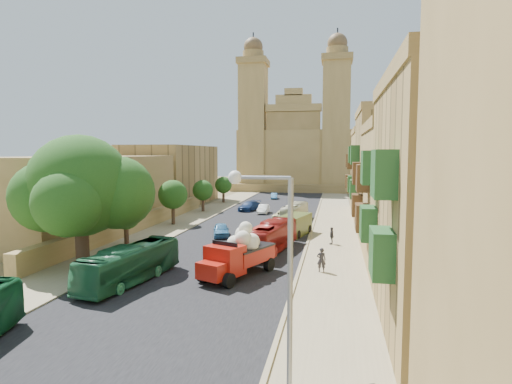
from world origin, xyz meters
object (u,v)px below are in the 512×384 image
(street_tree_b, at_px, (173,195))
(street_tree_d, at_px, (223,185))
(pedestrian_c, at_px, (332,236))
(bus_red_east, at_px, (271,237))
(church, at_px, (296,150))
(car_white_b, at_px, (293,208))
(streetlamp, at_px, (275,265))
(car_white_a, at_px, (263,209))
(car_dkblue, at_px, (249,206))
(street_tree_a, at_px, (126,215))
(pedestrian_a, at_px, (321,260))
(car_blue_a, at_px, (221,230))
(car_cream, at_px, (283,215))
(street_tree_c, at_px, (203,191))
(olive_pickup, at_px, (295,225))
(bus_cream_east, at_px, (295,212))
(bus_green_north, at_px, (131,264))
(car_blue_b, at_px, (274,196))
(red_truck, at_px, (237,253))
(ficus_tree, at_px, (81,189))

(street_tree_b, relative_size, street_tree_d, 1.19)
(pedestrian_c, bearing_deg, bus_red_east, -55.66)
(church, height_order, car_white_b, church)
(streetlamp, height_order, car_white_a, streetlamp)
(street_tree_d, xyz_separation_m, car_dkblue, (6.71, -9.95, -2.37))
(street_tree_a, bearing_deg, pedestrian_c, 11.25)
(car_dkblue, relative_size, pedestrian_a, 2.66)
(car_white_a, bearing_deg, street_tree_b, -129.00)
(car_blue_a, relative_size, car_cream, 0.82)
(streetlamp, bearing_deg, street_tree_a, 126.44)
(streetlamp, height_order, car_blue_a, streetlamp)
(street_tree_c, bearing_deg, bus_red_east, -59.85)
(pedestrian_c, bearing_deg, olive_pickup, -138.65)
(street_tree_c, relative_size, car_cream, 0.96)
(street_tree_d, bearing_deg, car_blue_a, -75.53)
(street_tree_d, xyz_separation_m, bus_cream_east, (14.47, -18.59, -1.92))
(olive_pickup, bearing_deg, bus_green_north, -116.16)
(street_tree_c, bearing_deg, street_tree_b, -90.00)
(street_tree_d, relative_size, car_cream, 0.94)
(car_blue_b, xyz_separation_m, pedestrian_a, (10.58, -49.33, 0.35))
(red_truck, bearing_deg, car_white_b, 89.15)
(church, relative_size, pedestrian_c, 21.64)
(street_tree_d, height_order, red_truck, street_tree_d)
(red_truck, xyz_separation_m, bus_green_north, (-6.82, -2.71, -0.40))
(street_tree_b, bearing_deg, ficus_tree, -88.31)
(car_blue_a, bearing_deg, pedestrian_a, -63.84)
(bus_red_east, relative_size, car_white_b, 2.90)
(car_blue_a, bearing_deg, ficus_tree, -134.44)
(red_truck, bearing_deg, olive_pickup, 81.22)
(street_tree_a, height_order, bus_green_north, street_tree_a)
(car_cream, height_order, car_white_b, car_cream)
(bus_red_east, bearing_deg, pedestrian_c, -133.57)
(red_truck, xyz_separation_m, pedestrian_c, (6.49, 12.13, -0.84))
(street_tree_b, relative_size, car_white_a, 1.42)
(bus_cream_east, height_order, pedestrian_a, bus_cream_east)
(bus_green_north, distance_m, car_blue_b, 54.34)
(bus_red_east, xyz_separation_m, bus_cream_east, (0.47, 17.52, -0.16))
(bus_cream_east, distance_m, car_cream, 1.57)
(street_tree_c, distance_m, car_white_b, 13.78)
(car_cream, bearing_deg, bus_red_east, 97.16)
(olive_pickup, bearing_deg, bus_red_east, -99.35)
(bus_cream_east, height_order, car_blue_b, bus_cream_east)
(pedestrian_c, bearing_deg, street_tree_b, -115.23)
(red_truck, bearing_deg, street_tree_a, 147.11)
(street_tree_a, xyz_separation_m, olive_pickup, (15.33, 8.00, -1.82))
(streetlamp, xyz_separation_m, pedestrian_a, (0.93, 17.96, -4.29))
(street_tree_c, height_order, streetlamp, streetlamp)
(street_tree_b, bearing_deg, bus_green_north, -75.38)
(ficus_tree, height_order, pedestrian_c, ficus_tree)
(olive_pickup, relative_size, pedestrian_c, 3.35)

